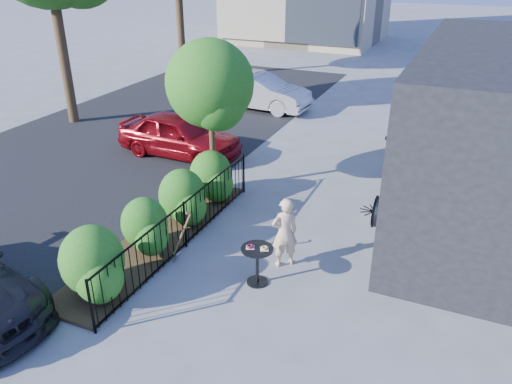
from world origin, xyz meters
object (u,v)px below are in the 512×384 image
at_px(shovel, 181,240).
at_px(woman, 285,232).
at_px(car_silver, 259,91).
at_px(car_red, 179,135).
at_px(cafe_table, 257,259).
at_px(patio_tree, 212,90).

bearing_deg(shovel, woman, 22.04).
bearing_deg(woman, car_silver, -105.80).
distance_m(shovel, car_red, 6.13).
bearing_deg(cafe_table, car_red, 133.29).
bearing_deg(car_red, shovel, -146.23).
bearing_deg(car_silver, shovel, -159.67).
relative_size(cafe_table, woman, 0.55).
height_order(patio_tree, shovel, patio_tree).
bearing_deg(car_red, woman, -128.47).
distance_m(cafe_table, shovel, 1.70).
height_order(cafe_table, car_silver, car_silver).
distance_m(patio_tree, shovel, 4.11).
xyz_separation_m(patio_tree, car_red, (-2.24, 1.89, -2.09)).
height_order(shovel, car_red, car_red).
bearing_deg(woman, patio_tree, -82.68).
bearing_deg(patio_tree, shovel, -73.55).
xyz_separation_m(patio_tree, cafe_table, (2.68, -3.34, -2.22)).
relative_size(cafe_table, shovel, 0.66).
xyz_separation_m(cafe_table, car_silver, (-4.72, 10.99, 0.16)).
xyz_separation_m(cafe_table, shovel, (-1.70, 0.01, 0.01)).
distance_m(woman, shovel, 2.12).
bearing_deg(woman, cafe_table, 30.73).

